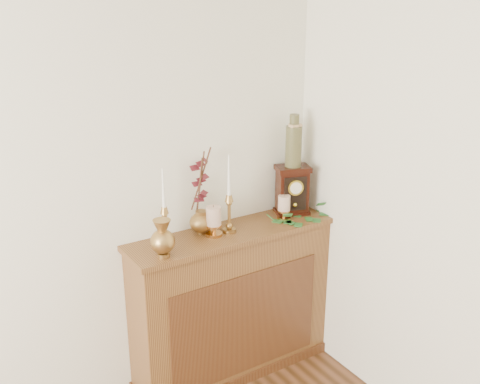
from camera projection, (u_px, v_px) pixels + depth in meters
console_shelf at (233, 307)px, 3.31m from camera, size 1.24×0.34×0.93m
candlestick_left at (165, 219)px, 2.95m from camera, size 0.07×0.07×0.42m
candlestick_center at (229, 207)px, 3.09m from camera, size 0.07×0.07×0.45m
bud_vase at (163, 239)px, 2.80m from camera, size 0.12×0.12×0.20m
ginger_jar at (200, 193)px, 3.08m from camera, size 0.20×0.22×0.50m
pillar_candle_left at (214, 220)px, 3.06m from camera, size 0.09×0.09×0.18m
pillar_candle_right at (284, 206)px, 3.29m from camera, size 0.08×0.08×0.15m
ivy_garland at (301, 220)px, 3.25m from camera, size 0.44×0.19×0.09m
mantel_clock at (292, 190)px, 3.35m from camera, size 0.23×0.20×0.30m
ceramic_vase at (294, 143)px, 3.26m from camera, size 0.10×0.10×0.31m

